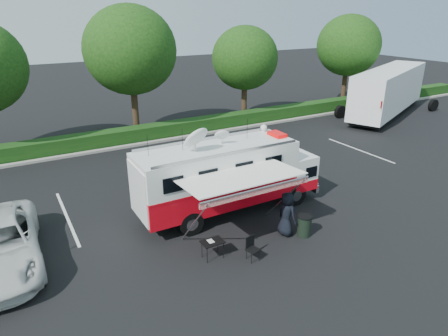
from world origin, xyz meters
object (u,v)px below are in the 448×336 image
at_px(white_suv, 2,266).
at_px(folding_table, 212,243).
at_px(semi_trailer, 389,91).
at_px(trash_bin, 304,226).
at_px(command_truck, 228,176).

distance_m(white_suv, folding_table, 7.54).
relative_size(folding_table, semi_trailer, 0.06).
xyz_separation_m(trash_bin, semi_trailer, (19.04, 11.80, 1.62)).
xyz_separation_m(folding_table, trash_bin, (3.91, -0.45, -0.19)).
bearing_deg(semi_trailer, white_suv, -164.81).
bearing_deg(white_suv, folding_table, -23.20).
distance_m(folding_table, semi_trailer, 25.65).
relative_size(command_truck, folding_table, 10.40).
xyz_separation_m(command_truck, semi_trailer, (20.64, 8.49, 0.34)).
bearing_deg(white_suv, trash_bin, -16.59).
bearing_deg(command_truck, folding_table, -129.13).
bearing_deg(folding_table, semi_trailer, 26.30).
bearing_deg(folding_table, white_suv, 154.12).
bearing_deg(white_suv, semi_trailer, 17.87).
bearing_deg(trash_bin, command_truck, 115.72).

